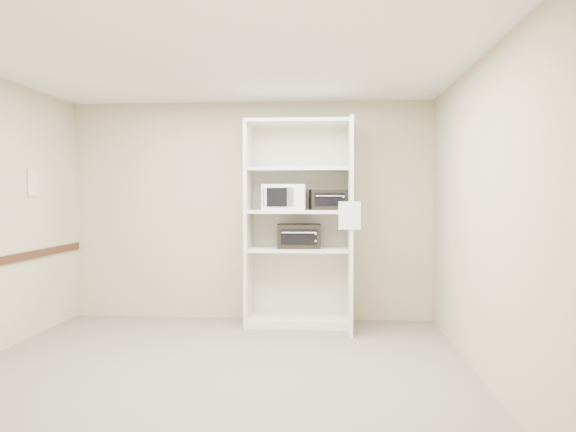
# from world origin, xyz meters

# --- Properties ---
(floor) EXTENTS (4.50, 4.00, 0.01)m
(floor) POSITION_xyz_m (0.00, 0.00, 0.00)
(floor) COLOR slate
(floor) RESTS_ON ground
(ceiling) EXTENTS (4.50, 4.00, 0.01)m
(ceiling) POSITION_xyz_m (0.00, 0.00, 2.70)
(ceiling) COLOR white
(wall_back) EXTENTS (4.50, 0.02, 2.70)m
(wall_back) POSITION_xyz_m (0.00, 2.00, 1.35)
(wall_back) COLOR #C6B294
(wall_back) RESTS_ON ground
(wall_front) EXTENTS (4.50, 0.02, 2.70)m
(wall_front) POSITION_xyz_m (0.00, -2.00, 1.35)
(wall_front) COLOR #C6B294
(wall_front) RESTS_ON ground
(wall_right) EXTENTS (0.02, 4.00, 2.70)m
(wall_right) POSITION_xyz_m (2.25, 0.00, 1.35)
(wall_right) COLOR #C6B294
(wall_right) RESTS_ON ground
(shelving_unit) EXTENTS (1.24, 0.92, 2.42)m
(shelving_unit) POSITION_xyz_m (0.67, 1.70, 1.13)
(shelving_unit) COLOR beige
(shelving_unit) RESTS_ON floor
(microwave) EXTENTS (0.52, 0.40, 0.30)m
(microwave) POSITION_xyz_m (0.46, 1.65, 1.52)
(microwave) COLOR white
(microwave) RESTS_ON shelving_unit
(toaster_oven_upper) EXTENTS (0.46, 0.37, 0.24)m
(toaster_oven_upper) POSITION_xyz_m (0.96, 1.74, 1.49)
(toaster_oven_upper) COLOR black
(toaster_oven_upper) RESTS_ON shelving_unit
(toaster_oven_lower) EXTENTS (0.53, 0.41, 0.28)m
(toaster_oven_lower) POSITION_xyz_m (0.62, 1.67, 1.06)
(toaster_oven_lower) COLOR black
(toaster_oven_lower) RESTS_ON shelving_unit
(paper_sign) EXTENTS (0.23, 0.03, 0.30)m
(paper_sign) POSITION_xyz_m (1.20, 1.07, 1.32)
(paper_sign) COLOR white
(paper_sign) RESTS_ON shelving_unit
(wall_poster) EXTENTS (0.01, 0.21, 0.30)m
(wall_poster) POSITION_xyz_m (-2.24, 0.94, 1.68)
(wall_poster) COLOR white
(wall_poster) RESTS_ON wall_left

